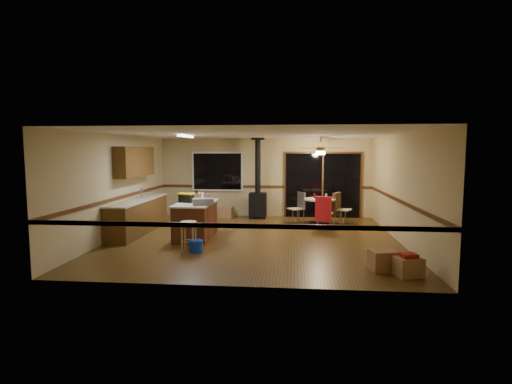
# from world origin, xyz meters

# --- Properties ---
(floor) EXTENTS (7.00, 7.00, 0.00)m
(floor) POSITION_xyz_m (0.00, 0.00, 0.00)
(floor) COLOR #4C3315
(floor) RESTS_ON ground
(ceiling) EXTENTS (7.00, 7.00, 0.00)m
(ceiling) POSITION_xyz_m (0.00, 0.00, 2.60)
(ceiling) COLOR silver
(ceiling) RESTS_ON ground
(wall_back) EXTENTS (7.00, 0.00, 7.00)m
(wall_back) POSITION_xyz_m (0.00, 3.50, 1.30)
(wall_back) COLOR tan
(wall_back) RESTS_ON ground
(wall_front) EXTENTS (7.00, 0.00, 7.00)m
(wall_front) POSITION_xyz_m (0.00, -3.50, 1.30)
(wall_front) COLOR tan
(wall_front) RESTS_ON ground
(wall_left) EXTENTS (0.00, 7.00, 7.00)m
(wall_left) POSITION_xyz_m (-3.50, 0.00, 1.30)
(wall_left) COLOR tan
(wall_left) RESTS_ON ground
(wall_right) EXTENTS (0.00, 7.00, 7.00)m
(wall_right) POSITION_xyz_m (3.50, 0.00, 1.30)
(wall_right) COLOR tan
(wall_right) RESTS_ON ground
(chair_rail) EXTENTS (7.00, 7.00, 0.08)m
(chair_rail) POSITION_xyz_m (0.00, 0.00, 1.00)
(chair_rail) COLOR #4A2812
(chair_rail) RESTS_ON ground
(window) EXTENTS (1.72, 0.10, 1.32)m
(window) POSITION_xyz_m (-1.60, 3.45, 1.50)
(window) COLOR black
(window) RESTS_ON ground
(sliding_door) EXTENTS (2.52, 0.10, 2.10)m
(sliding_door) POSITION_xyz_m (1.90, 3.45, 1.05)
(sliding_door) COLOR black
(sliding_door) RESTS_ON ground
(lower_cabinets) EXTENTS (0.60, 3.00, 0.86)m
(lower_cabinets) POSITION_xyz_m (-3.20, 0.50, 0.43)
(lower_cabinets) COLOR #503214
(lower_cabinets) RESTS_ON ground
(countertop) EXTENTS (0.64, 3.04, 0.04)m
(countertop) POSITION_xyz_m (-3.20, 0.50, 0.88)
(countertop) COLOR #BEAF94
(countertop) RESTS_ON lower_cabinets
(upper_cabinets) EXTENTS (0.35, 2.00, 0.80)m
(upper_cabinets) POSITION_xyz_m (-3.33, 0.70, 1.90)
(upper_cabinets) COLOR #503214
(upper_cabinets) RESTS_ON ground
(kitchen_island) EXTENTS (0.88, 1.68, 0.90)m
(kitchen_island) POSITION_xyz_m (-1.50, 0.00, 0.45)
(kitchen_island) COLOR #502414
(kitchen_island) RESTS_ON ground
(wood_stove) EXTENTS (0.55, 0.50, 2.52)m
(wood_stove) POSITION_xyz_m (-0.20, 3.05, 0.73)
(wood_stove) COLOR black
(wood_stove) RESTS_ON ground
(ceiling_fan) EXTENTS (0.24, 0.24, 0.55)m
(ceiling_fan) POSITION_xyz_m (1.73, 2.11, 2.21)
(ceiling_fan) COLOR brown
(ceiling_fan) RESTS_ON ceiling
(fluorescent_strip) EXTENTS (0.10, 1.20, 0.04)m
(fluorescent_strip) POSITION_xyz_m (-1.80, 0.30, 2.56)
(fluorescent_strip) COLOR white
(fluorescent_strip) RESTS_ON ceiling
(toolbox_grey) EXTENTS (0.56, 0.41, 0.15)m
(toolbox_grey) POSITION_xyz_m (-1.21, -0.41, 0.98)
(toolbox_grey) COLOR slate
(toolbox_grey) RESTS_ON kitchen_island
(toolbox_black) EXTENTS (0.39, 0.28, 0.20)m
(toolbox_black) POSITION_xyz_m (-1.74, 0.03, 1.00)
(toolbox_black) COLOR black
(toolbox_black) RESTS_ON kitchen_island
(toolbox_yellow_lid) EXTENTS (0.46, 0.33, 0.03)m
(toolbox_yellow_lid) POSITION_xyz_m (-1.74, 0.03, 1.11)
(toolbox_yellow_lid) COLOR gold
(toolbox_yellow_lid) RESTS_ON toolbox_black
(box_on_island) EXTENTS (0.33, 0.37, 0.21)m
(box_on_island) POSITION_xyz_m (-1.57, 0.34, 1.00)
(box_on_island) COLOR #956942
(box_on_island) RESTS_ON kitchen_island
(bottle_dark) EXTENTS (0.11, 0.11, 0.29)m
(bottle_dark) POSITION_xyz_m (-1.53, 0.26, 1.04)
(bottle_dark) COLOR black
(bottle_dark) RESTS_ON kitchen_island
(bottle_pink) EXTENTS (0.08, 0.08, 0.23)m
(bottle_pink) POSITION_xyz_m (-1.18, -0.07, 1.02)
(bottle_pink) COLOR #D84C8C
(bottle_pink) RESTS_ON kitchen_island
(bottle_white) EXTENTS (0.06, 0.06, 0.19)m
(bottle_white) POSITION_xyz_m (-1.47, 0.68, 1.00)
(bottle_white) COLOR white
(bottle_white) RESTS_ON kitchen_island
(bar_stool) EXTENTS (0.48, 0.48, 0.65)m
(bar_stool) POSITION_xyz_m (-1.34, -1.30, 0.33)
(bar_stool) COLOR tan
(bar_stool) RESTS_ON floor
(blue_bucket) EXTENTS (0.34, 0.34, 0.26)m
(blue_bucket) POSITION_xyz_m (-1.16, -1.39, 0.13)
(blue_bucket) COLOR #0D33BA
(blue_bucket) RESTS_ON floor
(dining_table) EXTENTS (0.92, 0.92, 0.78)m
(dining_table) POSITION_xyz_m (1.73, 2.11, 0.53)
(dining_table) COLOR black
(dining_table) RESTS_ON ground
(glass_red) EXTENTS (0.06, 0.06, 0.15)m
(glass_red) POSITION_xyz_m (1.58, 2.21, 0.86)
(glass_red) COLOR #590C14
(glass_red) RESTS_ON dining_table
(glass_cream) EXTENTS (0.08, 0.08, 0.16)m
(glass_cream) POSITION_xyz_m (1.91, 2.06, 0.86)
(glass_cream) COLOR beige
(glass_cream) RESTS_ON dining_table
(chair_left) EXTENTS (0.56, 0.56, 0.51)m
(chair_left) POSITION_xyz_m (1.12, 2.26, 0.59)
(chair_left) COLOR tan
(chair_left) RESTS_ON ground
(chair_near) EXTENTS (0.53, 0.56, 0.70)m
(chair_near) POSITION_xyz_m (1.78, 1.23, 0.60)
(chair_near) COLOR tan
(chair_near) RESTS_ON ground
(chair_right) EXTENTS (0.60, 0.59, 0.70)m
(chair_right) POSITION_xyz_m (2.27, 2.24, 0.60)
(chair_right) COLOR tan
(chair_right) RESTS_ON ground
(box_under_window) EXTENTS (0.51, 0.44, 0.36)m
(box_under_window) POSITION_xyz_m (-1.26, 3.10, 0.18)
(box_under_window) COLOR #956942
(box_under_window) RESTS_ON floor
(box_corner_a) EXTENTS (0.53, 0.48, 0.33)m
(box_corner_a) POSITION_xyz_m (2.97, -2.68, 0.17)
(box_corner_a) COLOR #956942
(box_corner_a) RESTS_ON floor
(box_corner_b) EXTENTS (0.54, 0.49, 0.37)m
(box_corner_b) POSITION_xyz_m (2.60, -2.37, 0.19)
(box_corner_b) COLOR #956942
(box_corner_b) RESTS_ON floor
(box_small_red) EXTENTS (0.32, 0.29, 0.07)m
(box_small_red) POSITION_xyz_m (2.97, -2.68, 0.37)
(box_small_red) COLOR maroon
(box_small_red) RESTS_ON box_corner_a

